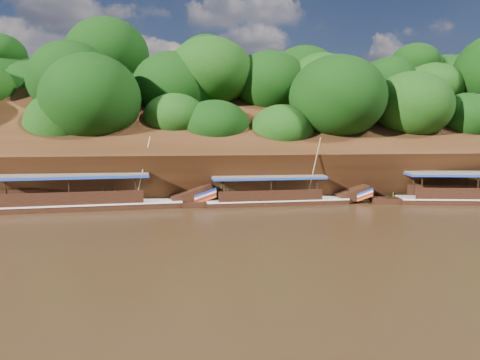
% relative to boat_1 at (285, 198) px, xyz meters
% --- Properties ---
extents(ground, '(160.00, 160.00, 0.00)m').
position_rel_boat_1_xyz_m(ground, '(0.59, -8.60, -0.49)').
color(ground, black).
rests_on(ground, ground).
extents(riverbank, '(120.00, 30.06, 19.40)m').
position_rel_boat_1_xyz_m(riverbank, '(0.58, 14.13, 1.39)').
color(riverbank, black).
rests_on(riverbank, ground).
extents(boat_1, '(12.71, 2.55, 5.43)m').
position_rel_boat_1_xyz_m(boat_1, '(0.00, 0.00, 0.00)').
color(boat_1, black).
rests_on(boat_1, ground).
extents(boat_2, '(16.20, 3.62, 5.55)m').
position_rel_boat_1_xyz_m(boat_2, '(-13.71, -0.16, 0.08)').
color(boat_2, black).
rests_on(boat_2, ground).
extents(reeds, '(49.40, 2.58, 2.04)m').
position_rel_boat_1_xyz_m(reeds, '(-3.06, 0.93, 0.38)').
color(reeds, '#225A16').
rests_on(reeds, ground).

